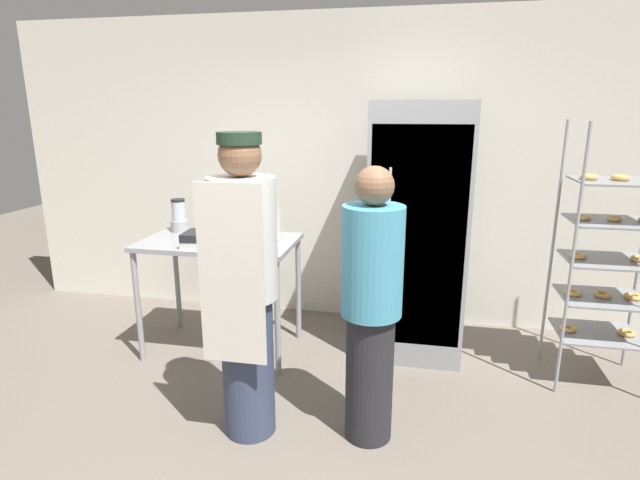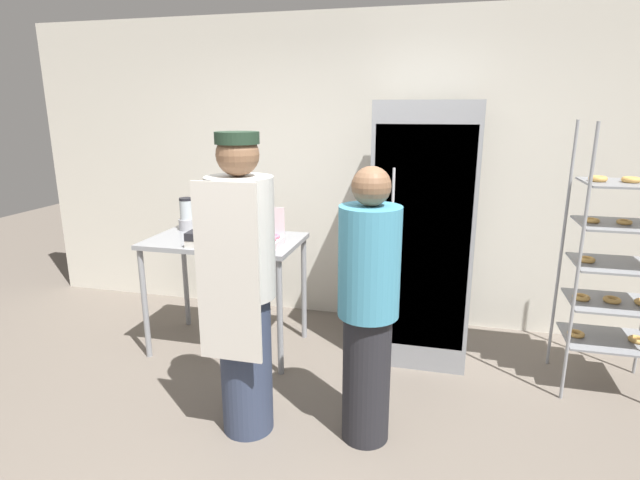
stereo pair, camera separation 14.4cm
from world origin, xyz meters
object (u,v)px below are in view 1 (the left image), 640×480
object	(u,v)px
binder_stack	(205,239)
person_customer	(371,307)
baking_rack	(608,259)
donut_box	(261,240)
blender_pitcher	(179,217)
refrigerator	(417,231)
person_baker	(245,286)

from	to	relation	value
binder_stack	person_customer	size ratio (longest dim) A/B	0.20
baking_rack	donut_box	distance (m)	2.42
blender_pitcher	refrigerator	bearing A→B (deg)	4.38
blender_pitcher	binder_stack	xyz separation A→B (m)	(0.41, -0.40, -0.06)
baking_rack	binder_stack	size ratio (longest dim) A/B	5.73
blender_pitcher	person_customer	size ratio (longest dim) A/B	0.17
blender_pitcher	person_baker	world-z (taller)	person_baker
refrigerator	baking_rack	xyz separation A→B (m)	(1.29, -0.27, -0.07)
refrigerator	binder_stack	bearing A→B (deg)	-160.14
refrigerator	person_baker	distance (m)	1.63
refrigerator	donut_box	world-z (taller)	refrigerator
person_baker	refrigerator	bearing A→B (deg)	54.78
baking_rack	person_customer	xyz separation A→B (m)	(-1.52, -0.97, -0.09)
donut_box	person_baker	bearing A→B (deg)	-78.15
donut_box	binder_stack	distance (m)	0.41
refrigerator	person_customer	xyz separation A→B (m)	(-0.23, -1.24, -0.16)
donut_box	baking_rack	bearing A→B (deg)	4.31
refrigerator	donut_box	xyz separation A→B (m)	(-1.13, -0.45, -0.01)
donut_box	person_customer	world-z (taller)	person_customer
binder_stack	person_customer	distance (m)	1.47
donut_box	person_baker	distance (m)	0.90
donut_box	person_customer	size ratio (longest dim) A/B	0.17
baking_rack	binder_stack	bearing A→B (deg)	-174.33
donut_box	binder_stack	world-z (taller)	donut_box
refrigerator	blender_pitcher	distance (m)	1.94
blender_pitcher	donut_box	bearing A→B (deg)	-20.78
refrigerator	donut_box	distance (m)	1.21
person_baker	binder_stack	bearing A→B (deg)	126.55
refrigerator	person_baker	world-z (taller)	refrigerator
blender_pitcher	person_baker	size ratio (longest dim) A/B	0.15
binder_stack	refrigerator	bearing A→B (deg)	19.86
person_baker	person_customer	distance (m)	0.72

